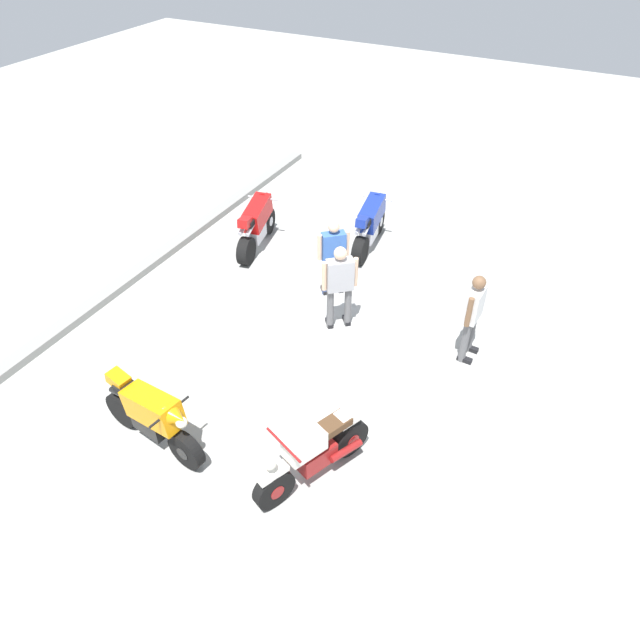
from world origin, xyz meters
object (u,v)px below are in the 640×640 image
object	(u,v)px
person_in_white_shirt	(473,312)
motorcycle_orange_sportbike	(151,415)
motorcycle_blue_sportbike	(370,223)
motorcycle_cream_vintage	(314,453)
person_in_blue_shirt	(333,254)
motorcycle_red_sportbike	(257,223)
person_in_gray_shirt	(340,283)

from	to	relation	value
person_in_white_shirt	motorcycle_orange_sportbike	bearing A→B (deg)	-127.87
motorcycle_blue_sportbike	motorcycle_cream_vintage	distance (m)	6.26
person_in_blue_shirt	motorcycle_orange_sportbike	bearing A→B (deg)	130.61
motorcycle_red_sportbike	motorcycle_cream_vintage	bearing A→B (deg)	-152.30
motorcycle_orange_sportbike	motorcycle_cream_vintage	size ratio (longest dim) A/B	1.05
motorcycle_orange_sportbike	motorcycle_red_sportbike	xyz separation A→B (m)	(5.40, 1.63, 0.00)
person_in_gray_shirt	person_in_blue_shirt	distance (m)	1.06
motorcycle_orange_sportbike	motorcycle_red_sportbike	distance (m)	5.64
motorcycle_blue_sportbike	motorcycle_red_sportbike	xyz separation A→B (m)	(-1.14, 2.20, 0.00)
person_in_gray_shirt	motorcycle_orange_sportbike	bearing A→B (deg)	121.62
motorcycle_blue_sportbike	person_in_gray_shirt	world-z (taller)	person_in_gray_shirt
motorcycle_blue_sportbike	motorcycle_cream_vintage	xyz separation A→B (m)	(-6.00, -1.79, -0.11)
motorcycle_blue_sportbike	motorcycle_red_sportbike	bearing A→B (deg)	110.76
motorcycle_orange_sportbike	motorcycle_cream_vintage	distance (m)	2.42
person_in_blue_shirt	person_in_gray_shirt	bearing A→B (deg)	170.66
motorcycle_red_sportbike	person_in_gray_shirt	distance (m)	3.30
motorcycle_red_sportbike	person_in_blue_shirt	bearing A→B (deg)	-120.90
motorcycle_cream_vintage	motorcycle_red_sportbike	world-z (taller)	motorcycle_red_sportbike
person_in_white_shirt	motorcycle_red_sportbike	bearing A→B (deg)	168.17
motorcycle_cream_vintage	person_in_white_shirt	world-z (taller)	person_in_white_shirt
motorcycle_orange_sportbike	person_in_white_shirt	xyz separation A→B (m)	(4.01, -3.51, 0.35)
person_in_gray_shirt	person_in_blue_shirt	size ratio (longest dim) A/B	1.06
motorcycle_blue_sportbike	person_in_white_shirt	distance (m)	3.90
person_in_blue_shirt	motorcycle_red_sportbike	bearing A→B (deg)	29.06
motorcycle_blue_sportbike	motorcycle_cream_vintage	size ratio (longest dim) A/B	1.05
motorcycle_blue_sportbike	person_in_white_shirt	size ratio (longest dim) A/B	1.18
motorcycle_orange_sportbike	person_in_gray_shirt	bearing A→B (deg)	81.41
motorcycle_red_sportbike	person_in_blue_shirt	size ratio (longest dim) A/B	1.22
motorcycle_red_sportbike	person_in_white_shirt	xyz separation A→B (m)	(-1.39, -5.14, 0.35)
motorcycle_cream_vintage	person_in_blue_shirt	bearing A→B (deg)	-133.98
person_in_gray_shirt	person_in_white_shirt	world-z (taller)	person_in_gray_shirt
motorcycle_cream_vintage	person_in_gray_shirt	bearing A→B (deg)	-136.89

